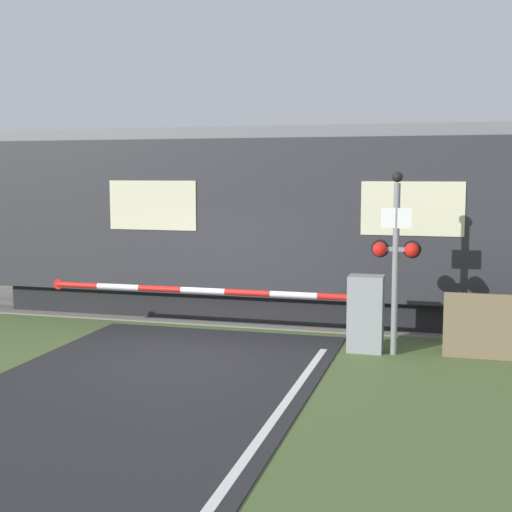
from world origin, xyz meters
name	(u,v)px	position (x,y,z in m)	size (l,w,h in m)	color
ground_plane	(188,356)	(0.00, 0.00, 0.00)	(80.00, 80.00, 0.00)	#4C6033
track_bed	(251,311)	(0.00, 3.96, 0.02)	(36.00, 3.20, 0.13)	slate
train	(415,223)	(3.52, 3.96, 2.05)	(19.02, 2.85, 4.00)	black
crossing_barrier	(336,309)	(2.34, 1.13, 0.71)	(6.35, 0.44, 1.33)	gray
signal_post	(396,251)	(3.34, 1.04, 1.77)	(0.83, 0.26, 3.11)	gray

